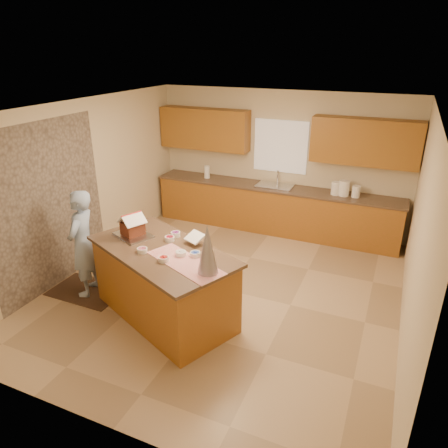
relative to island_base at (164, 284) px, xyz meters
The scene contains 28 objects.
floor 1.15m from the island_base, 61.33° to the left, with size 5.50×5.50×0.00m, color tan.
ceiling 2.45m from the island_base, 61.33° to the left, with size 5.50×5.50×0.00m, color silver.
wall_back 3.80m from the island_base, 82.24° to the left, with size 5.50×5.50×0.00m, color beige.
wall_front 2.09m from the island_base, 74.82° to the right, with size 5.50×5.50×0.00m, color beige.
wall_left 2.36m from the island_base, 155.50° to the left, with size 5.50×5.50×0.00m, color beige.
wall_right 3.25m from the island_base, 16.92° to the left, with size 5.50×5.50×0.00m, color beige.
stone_accent 2.13m from the island_base, behind, with size 2.50×2.50×0.00m, color gray.
window_curtain 3.85m from the island_base, 82.18° to the left, with size 1.05×0.03×1.00m, color white.
back_counter_base 3.40m from the island_base, 81.56° to the left, with size 4.80×0.60×0.88m, color #9B5020.
back_counter_top 3.42m from the island_base, 81.56° to the left, with size 4.85×0.63×0.04m, color brown.
upper_cabinet_left 3.90m from the island_base, 106.80° to the left, with size 1.85×0.35×0.80m, color olive.
upper_cabinet_right 4.28m from the island_base, 59.53° to the left, with size 1.85×0.35×0.80m, color olive.
sink 3.42m from the island_base, 81.56° to the left, with size 0.70×0.45×0.12m, color silver.
faucet 3.62m from the island_base, 81.99° to the left, with size 0.03×0.03×0.28m, color silver.
island_base is the anchor object (origin of this frame).
island_top 0.51m from the island_base, ahead, with size 2.07×1.08×0.04m, color brown.
table_runner 0.73m from the island_base, 24.18° to the right, with size 1.10×0.40×0.01m, color #A70B0F.
baking_tray 0.82m from the island_base, 161.01° to the left, with size 0.51×0.37×0.03m, color silver.
cookbook 0.77m from the island_base, 44.28° to the left, with size 0.24×0.02×0.20m, color white.
tinsel_tree 1.20m from the island_base, 20.51° to the right, with size 0.24×0.24×0.61m, color #B8B7C4.
rug 1.49m from the island_base, behind, with size 1.09×0.71×0.01m, color black.
boy 1.40m from the island_base, behind, with size 0.58×0.38×1.60m, color #96B0D5.
canister_a 3.79m from the island_base, 63.78° to the left, with size 0.17×0.17×0.23m, color white.
canister_b 3.86m from the island_base, 61.81° to the left, with size 0.19×0.19×0.28m, color white.
canister_c 3.96m from the island_base, 59.05° to the left, with size 0.15×0.15×0.21m, color white.
paper_towel 3.54m from the island_base, 105.90° to the left, with size 0.12×0.12×0.26m, color white.
gingerbread_house 0.91m from the island_base, 161.01° to the left, with size 0.40×0.40×0.31m.
candy_bowls 0.57m from the island_base, 14.47° to the left, with size 0.80×0.83×0.06m.
Camera 1 is at (2.16, -5.02, 3.45)m, focal length 33.40 mm.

